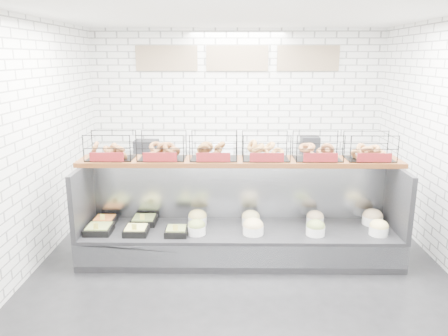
{
  "coord_description": "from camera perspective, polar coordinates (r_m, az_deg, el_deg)",
  "views": [
    {
      "loc": [
        -0.14,
        -4.9,
        2.53
      ],
      "look_at": [
        -0.2,
        0.45,
        1.16
      ],
      "focal_mm": 35.0,
      "sensor_mm": 36.0,
      "label": 1
    }
  ],
  "objects": [
    {
      "name": "display_case",
      "position": [
        5.69,
        2.05,
        -8.42
      ],
      "size": [
        4.0,
        0.9,
        1.2
      ],
      "color": "black",
      "rests_on": "ground"
    },
    {
      "name": "bagel_shelf",
      "position": [
        5.54,
        2.03,
        2.4
      ],
      "size": [
        4.1,
        0.5,
        0.4
      ],
      "color": "#4A240F",
      "rests_on": "display_case"
    },
    {
      "name": "room_shell",
      "position": [
        5.52,
        2.11,
        9.46
      ],
      "size": [
        5.02,
        5.51,
        3.01
      ],
      "color": "silver",
      "rests_on": "ground"
    },
    {
      "name": "prep_counter",
      "position": [
        7.61,
        1.61,
        -1.34
      ],
      "size": [
        4.0,
        0.6,
        1.2
      ],
      "color": "#93969B",
      "rests_on": "ground"
    },
    {
      "name": "ground",
      "position": [
        5.51,
        2.06,
        -12.95
      ],
      "size": [
        5.5,
        5.5,
        0.0
      ],
      "primitive_type": "plane",
      "color": "black",
      "rests_on": "ground"
    }
  ]
}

